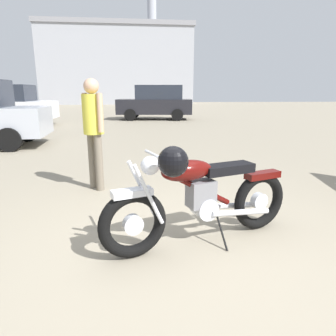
% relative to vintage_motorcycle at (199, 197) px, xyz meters
% --- Properties ---
extents(ground_plane, '(80.00, 80.00, 0.00)m').
position_rel_vintage_motorcycle_xyz_m(ground_plane, '(-0.11, -0.10, -0.49)').
color(ground_plane, gray).
extents(vintage_motorcycle, '(1.98, 1.00, 1.07)m').
position_rel_vintage_motorcycle_xyz_m(vintage_motorcycle, '(0.00, 0.00, 0.00)').
color(vintage_motorcycle, black).
rests_on(vintage_motorcycle, ground_plane).
extents(bystander, '(0.34, 0.36, 1.66)m').
position_rel_vintage_motorcycle_xyz_m(bystander, '(-1.30, 1.83, 0.53)').
color(bystander, '#706656').
rests_on(bystander, ground_plane).
extents(silver_sedan_mid, '(4.01, 2.05, 1.78)m').
position_rel_vintage_motorcycle_xyz_m(silver_sedan_mid, '(-0.10, 13.71, 0.43)').
color(silver_sedan_mid, black).
rests_on(silver_sedan_mid, ground_plane).
extents(industrial_building, '(17.98, 12.17, 19.47)m').
position_rel_vintage_motorcycle_xyz_m(industrial_building, '(-4.22, 37.89, 4.05)').
color(industrial_building, '#9EA0A8').
rests_on(industrial_building, ground_plane).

